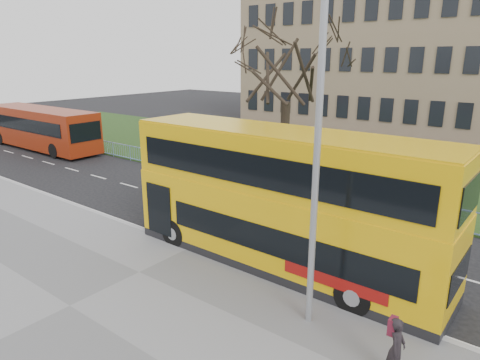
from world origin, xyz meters
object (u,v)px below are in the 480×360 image
(yellow_bus, at_px, (281,197))
(street_lamp, at_px, (313,146))
(red_bus, at_px, (41,127))
(pedestrian, at_px, (396,349))

(yellow_bus, relative_size, street_lamp, 1.27)
(red_bus, distance_m, street_lamp, 30.08)
(pedestrian, relative_size, street_lamp, 0.17)
(red_bus, height_order, pedestrian, red_bus)
(red_bus, bearing_deg, pedestrian, -15.55)
(yellow_bus, height_order, pedestrian, yellow_bus)
(yellow_bus, distance_m, red_bus, 26.93)
(yellow_bus, xyz_separation_m, street_lamp, (2.47, -2.47, 2.52))
(yellow_bus, relative_size, red_bus, 0.93)
(red_bus, bearing_deg, yellow_bus, -11.80)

